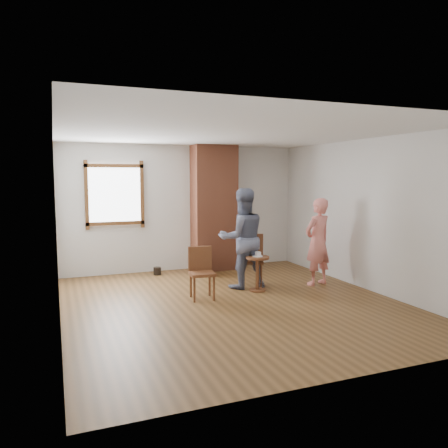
{
  "coord_description": "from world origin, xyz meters",
  "views": [
    {
      "loc": [
        -2.52,
        -6.07,
        1.94
      ],
      "look_at": [
        0.16,
        0.8,
        1.15
      ],
      "focal_mm": 35.0,
      "sensor_mm": 36.0,
      "label": 1
    }
  ],
  "objects": [
    {
      "name": "man",
      "position": [
        0.53,
        0.86,
        0.88
      ],
      "size": [
        0.9,
        0.72,
        1.75
      ],
      "primitive_type": "imported",
      "rotation": [
        0.0,
        0.0,
        3.07
      ],
      "color": "#161B3D",
      "rests_on": "ground"
    },
    {
      "name": "dining_chair_left",
      "position": [
        -0.36,
        0.48,
        0.46
      ],
      "size": [
        0.43,
        0.43,
        0.83
      ],
      "rotation": [
        0.0,
        0.0,
        -0.12
      ],
      "color": "brown",
      "rests_on": "ground"
    },
    {
      "name": "dining_chair_right",
      "position": [
        0.74,
        0.94,
        0.52
      ],
      "size": [
        0.57,
        0.57,
        0.92
      ],
      "rotation": [
        0.0,
        0.0,
        -0.43
      ],
      "color": "brown",
      "rests_on": "ground"
    },
    {
      "name": "room_shell",
      "position": [
        -0.06,
        0.61,
        1.81
      ],
      "size": [
        5.04,
        5.52,
        2.62
      ],
      "color": "silver",
      "rests_on": "ground"
    },
    {
      "name": "cake_slice",
      "position": [
        0.69,
        0.55,
        0.64
      ],
      "size": [
        0.08,
        0.07,
        0.06
      ],
      "primitive_type": "cube",
      "color": "white",
      "rests_on": "cake_plate"
    },
    {
      "name": "side_table",
      "position": [
        0.68,
        0.55,
        0.4
      ],
      "size": [
        0.4,
        0.4,
        0.6
      ],
      "color": "brown",
      "rests_on": "ground"
    },
    {
      "name": "person_pink",
      "position": [
        1.88,
        0.56,
        0.79
      ],
      "size": [
        0.65,
        0.51,
        1.57
      ],
      "primitive_type": "imported",
      "rotation": [
        0.0,
        0.0,
        3.41
      ],
      "color": "#F7867B",
      "rests_on": "ground"
    },
    {
      "name": "dark_pot",
      "position": [
        -0.65,
        2.4,
        0.08
      ],
      "size": [
        0.19,
        0.19,
        0.15
      ],
      "primitive_type": "cylinder",
      "rotation": [
        0.0,
        0.0,
        0.31
      ],
      "color": "black",
      "rests_on": "ground"
    },
    {
      "name": "ground",
      "position": [
        0.0,
        0.0,
        0.0
      ],
      "size": [
        5.5,
        5.5,
        0.0
      ],
      "primitive_type": "plane",
      "color": "brown",
      "rests_on": "ground"
    },
    {
      "name": "cake_plate",
      "position": [
        0.68,
        0.55,
        0.6
      ],
      "size": [
        0.18,
        0.18,
        0.01
      ],
      "primitive_type": "cylinder",
      "color": "white",
      "rests_on": "side_table"
    },
    {
      "name": "brick_chimney",
      "position": [
        0.6,
        2.5,
        1.3
      ],
      "size": [
        0.9,
        0.5,
        2.6
      ],
      "primitive_type": "cube",
      "color": "#AE5C3D",
      "rests_on": "ground"
    },
    {
      "name": "stoneware_crock",
      "position": [
        0.18,
        2.03,
        0.23
      ],
      "size": [
        0.48,
        0.48,
        0.47
      ],
      "primitive_type": "cylinder",
      "rotation": [
        0.0,
        0.0,
        -0.41
      ],
      "color": "#CAB192",
      "rests_on": "ground"
    }
  ]
}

